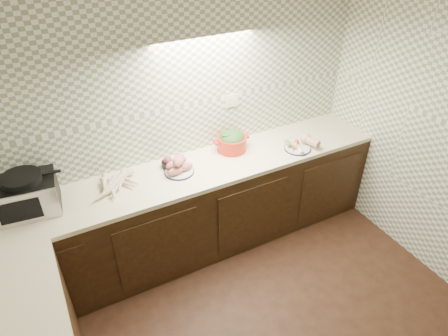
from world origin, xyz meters
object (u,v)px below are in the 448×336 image
dutch_oven (232,141)px  veg_plate (301,143)px  parsnip_pile (124,184)px  onion_bowl (169,163)px  sweet_potato_plate (178,166)px  toaster_oven (26,194)px

dutch_oven → veg_plate: dutch_oven is taller
parsnip_pile → onion_bowl: (0.44, 0.11, 0.01)m
dutch_oven → sweet_potato_plate: bearing=-165.9°
veg_plate → dutch_oven: bearing=156.2°
onion_bowl → dutch_oven: (0.62, -0.00, 0.05)m
dutch_oven → parsnip_pile: bearing=-170.6°
sweet_potato_plate → onion_bowl: 0.12m
sweet_potato_plate → veg_plate: 1.19m
toaster_oven → sweet_potato_plate: toaster_oven is taller
onion_bowl → veg_plate: bearing=-12.5°
dutch_oven → veg_plate: (0.60, -0.26, -0.05)m
toaster_oven → onion_bowl: (1.14, 0.06, -0.10)m
parsnip_pile → dutch_oven: (1.05, 0.11, 0.06)m
onion_bowl → veg_plate: (1.21, -0.27, 0.00)m
dutch_oven → veg_plate: bearing=-20.3°
onion_bowl → parsnip_pile: bearing=-165.4°
sweet_potato_plate → dutch_oven: bearing=10.6°
parsnip_pile → veg_plate: veg_plate is taller
toaster_oven → veg_plate: 2.36m
toaster_oven → dutch_oven: (1.75, 0.05, -0.05)m
parsnip_pile → veg_plate: size_ratio=1.53×
sweet_potato_plate → veg_plate: size_ratio=0.85×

